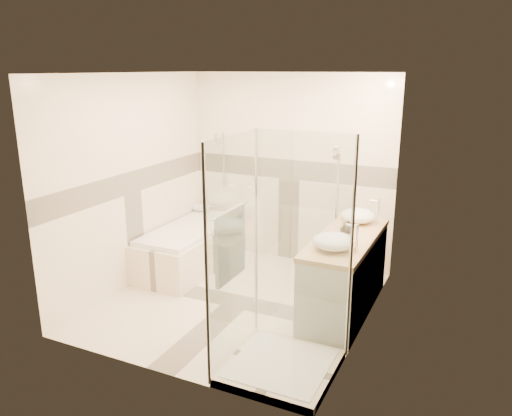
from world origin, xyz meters
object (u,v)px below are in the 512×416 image
at_px(vanity, 345,274).
at_px(amenity_bottle_b, 348,227).
at_px(bathtub, 191,245).
at_px(vessel_sink_near, 358,215).
at_px(amenity_bottle_a, 344,231).
at_px(vessel_sink_far, 333,241).
at_px(shower_enclosure, 273,313).

xyz_separation_m(vanity, amenity_bottle_b, (-0.02, 0.11, 0.49)).
bearing_deg(bathtub, vessel_sink_near, 5.26).
bearing_deg(amenity_bottle_a, vessel_sink_far, -90.00).
distance_m(bathtub, vanity, 2.18).
relative_size(bathtub, amenity_bottle_a, 10.72).
bearing_deg(vessel_sink_far, vanity, 87.32).
xyz_separation_m(vanity, shower_enclosure, (-0.29, -1.27, 0.08)).
distance_m(bathtub, amenity_bottle_a, 2.26).
height_order(bathtub, amenity_bottle_a, amenity_bottle_a).
height_order(bathtub, vanity, vanity).
bearing_deg(vanity, amenity_bottle_a, -109.27).
relative_size(vessel_sink_near, amenity_bottle_a, 2.51).
bearing_deg(amenity_bottle_b, vessel_sink_far, -90.00).
xyz_separation_m(shower_enclosure, vessel_sink_far, (0.27, 0.84, 0.43)).
height_order(vanity, shower_enclosure, shower_enclosure).
xyz_separation_m(vanity, amenity_bottle_a, (-0.02, -0.06, 0.50)).
bearing_deg(shower_enclosure, bathtub, 138.90).
height_order(bathtub, vessel_sink_far, vessel_sink_far).
xyz_separation_m(bathtub, amenity_bottle_b, (2.13, -0.24, 0.61)).
distance_m(vanity, vessel_sink_near, 0.74).
height_order(shower_enclosure, amenity_bottle_b, shower_enclosure).
bearing_deg(vessel_sink_near, vanity, -87.91).
relative_size(vessel_sink_far, amenity_bottle_b, 3.05).
relative_size(vanity, amenity_bottle_a, 10.21).
relative_size(shower_enclosure, vessel_sink_near, 5.13).
relative_size(shower_enclosure, amenity_bottle_b, 15.22).
height_order(bathtub, vessel_sink_near, vessel_sink_near).
distance_m(vessel_sink_far, amenity_bottle_b, 0.54).
bearing_deg(vessel_sink_near, vessel_sink_far, -90.00).
height_order(bathtub, amenity_bottle_b, amenity_bottle_b).
height_order(vessel_sink_far, amenity_bottle_b, vessel_sink_far).
distance_m(bathtub, vessel_sink_far, 2.35).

